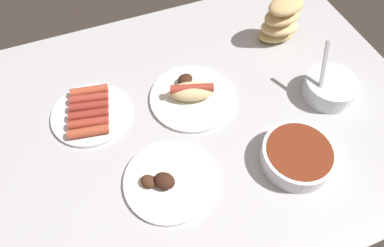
{
  "coord_description": "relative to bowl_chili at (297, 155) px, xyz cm",
  "views": [
    {
      "loc": [
        20.91,
        48.03,
        74.0
      ],
      "look_at": [
        3.72,
        3.91,
        3.0
      ],
      "focal_mm": 31.47,
      "sensor_mm": 36.0,
      "label": 1
    }
  ],
  "objects": [
    {
      "name": "ground_plane",
      "position": [
        16.55,
        -21.51,
        -4.28
      ],
      "size": [
        120.0,
        90.0,
        3.0
      ],
      "primitive_type": "cube",
      "color": "#B2B2B7"
    },
    {
      "name": "bowl_chili",
      "position": [
        0.0,
        0.0,
        0.0
      ],
      "size": [
        17.44,
        17.44,
        5.07
      ],
      "color": "white",
      "rests_on": "ground_plane"
    },
    {
      "name": "plate_sausages",
      "position": [
        43.92,
        -31.86,
        -1.49
      ],
      "size": [
        20.68,
        20.68,
        3.45
      ],
      "color": "white",
      "rests_on": "ground_plane"
    },
    {
      "name": "bowl_coleslaw",
      "position": [
        -19.2,
        -15.03,
        0.28
      ],
      "size": [
        14.11,
        14.11,
        15.38
      ],
      "color": "silver",
      "rests_on": "ground_plane"
    },
    {
      "name": "plate_hotdog_assembled",
      "position": [
        16.14,
        -27.47,
        -1.03
      ],
      "size": [
        23.3,
        23.3,
        5.61
      ],
      "color": "white",
      "rests_on": "ground_plane"
    },
    {
      "name": "plate_grilled_meat",
      "position": [
        30.9,
        -5.99,
        -1.98
      ],
      "size": [
        21.62,
        21.62,
        4.12
      ],
      "color": "white",
      "rests_on": "ground_plane"
    },
    {
      "name": "bread_stack",
      "position": [
        -17.0,
        -39.85,
        4.42
      ],
      "size": [
        13.35,
        10.36,
        14.4
      ],
      "color": "tan",
      "rests_on": "ground_plane"
    }
  ]
}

